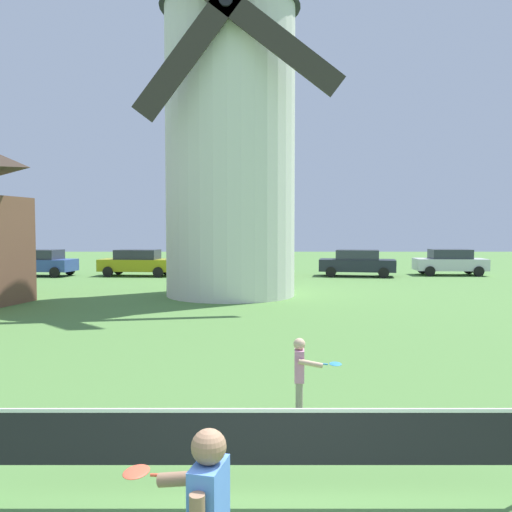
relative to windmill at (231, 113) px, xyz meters
The scene contains 8 objects.
windmill is the anchor object (origin of this frame).
tennis_net 18.33m from the windmill, 86.40° to the right, with size 5.55×0.06×1.10m.
player_far 16.12m from the windmill, 83.11° to the right, with size 0.70×0.52×1.19m.
parked_car_blue 16.14m from the windmill, 142.60° to the left, with size 4.04×2.37×1.56m.
parked_car_mustard 12.71m from the windmill, 123.74° to the left, with size 4.55×2.25×1.56m.
parked_car_red 11.76m from the windmill, 88.35° to the left, with size 4.20×2.45×1.56m.
parked_car_black 13.08m from the windmill, 50.99° to the left, with size 4.62×2.54×1.56m.
parked_car_silver 17.28m from the windmill, 36.46° to the left, with size 4.23×2.08×1.56m.
Camera 1 is at (-0.26, -3.26, 2.83)m, focal length 36.97 mm.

